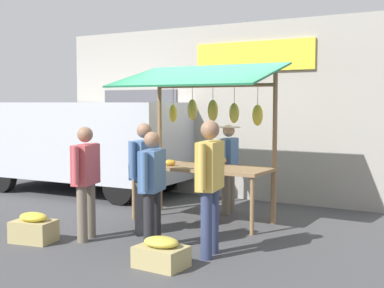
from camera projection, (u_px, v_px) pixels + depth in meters
name	position (u px, v px, depth m)	size (l,w,h in m)	color
ground_plane	(202.00, 221.00, 8.28)	(40.00, 40.00, 0.00)	#424244
street_backdrop	(255.00, 112.00, 10.07)	(9.00, 0.30, 3.40)	#9E998E
market_stall	(204.00, 123.00, 8.19)	(2.50, 1.46, 2.50)	olive
vendor_with_sunhat	(229.00, 162.00, 8.81)	(0.39, 0.65, 1.51)	#726656
shopper_in_grey_tee	(86.00, 176.00, 7.09)	(0.34, 0.65, 1.55)	#726656
shopper_with_ponytail	(144.00, 170.00, 7.51)	(0.23, 0.68, 1.58)	#4C4C51
shopper_with_shopping_bag	(152.00, 183.00, 6.68)	(0.33, 0.64, 1.51)	#232328
shopper_in_striped_shirt	(210.00, 178.00, 6.32)	(0.31, 0.70, 1.67)	navy
parked_van	(78.00, 138.00, 11.03)	(4.49, 2.07, 1.88)	silver
produce_crate_near	(161.00, 253.00, 5.96)	(0.58, 0.44, 0.35)	tan
produce_crate_side	(34.00, 229.00, 7.04)	(0.62, 0.49, 0.40)	tan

